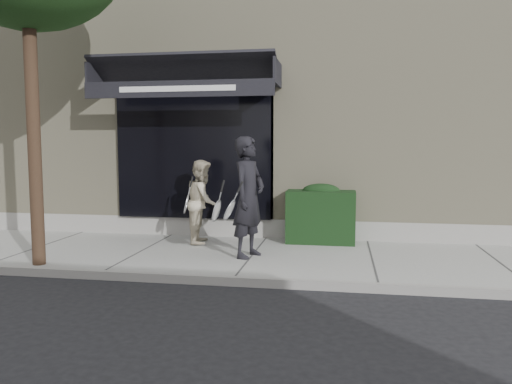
# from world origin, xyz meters

# --- Properties ---
(ground) EXTENTS (80.00, 80.00, 0.00)m
(ground) POSITION_xyz_m (0.00, 0.00, 0.00)
(ground) COLOR black
(ground) RESTS_ON ground
(sidewalk) EXTENTS (20.00, 3.00, 0.12)m
(sidewalk) POSITION_xyz_m (0.00, 0.00, 0.06)
(sidewalk) COLOR gray
(sidewalk) RESTS_ON ground
(curb) EXTENTS (20.00, 0.10, 0.14)m
(curb) POSITION_xyz_m (0.00, -1.55, 0.07)
(curb) COLOR gray
(curb) RESTS_ON ground
(building_facade) EXTENTS (14.30, 8.04, 5.64)m
(building_facade) POSITION_xyz_m (-0.01, 4.96, 2.74)
(building_facade) COLOR tan
(building_facade) RESTS_ON ground
(hedge) EXTENTS (1.30, 0.70, 1.14)m
(hedge) POSITION_xyz_m (1.10, 1.25, 0.66)
(hedge) COLOR black
(hedge) RESTS_ON sidewalk
(pedestrian_front) EXTENTS (0.93, 0.93, 2.02)m
(pedestrian_front) POSITION_xyz_m (-0.04, -0.21, 1.13)
(pedestrian_front) COLOR black
(pedestrian_front) RESTS_ON sidewalk
(pedestrian_back) EXTENTS (0.70, 0.91, 1.59)m
(pedestrian_back) POSITION_xyz_m (-1.12, 0.82, 0.92)
(pedestrian_back) COLOR beige
(pedestrian_back) RESTS_ON sidewalk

